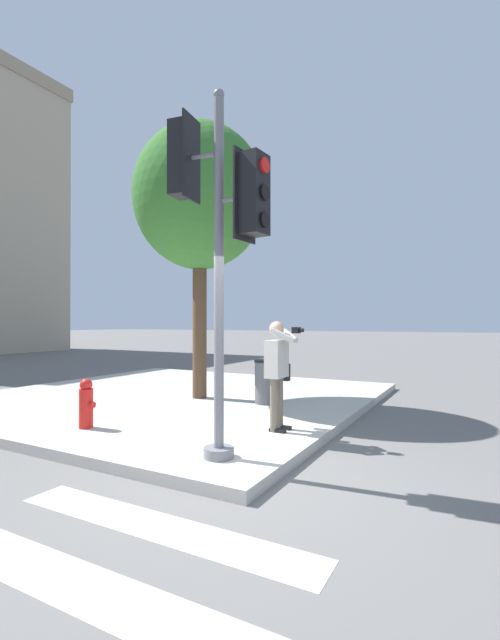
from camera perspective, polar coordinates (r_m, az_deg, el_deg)
The scene contains 7 objects.
ground_plane at distance 5.00m, azimuth -2.92°, elevation -20.52°, with size 160.00×160.00×0.00m, color slate.
sidewalk_corner at distance 9.72m, azimuth -9.97°, elevation -10.14°, with size 8.00×8.00×0.14m.
traffic_signal_pole at distance 5.14m, azimuth -4.38°, elevation 13.42°, with size 0.44×1.30×4.33m.
person_photographer at distance 6.33m, azimuth 3.74°, elevation -6.04°, with size 0.58×0.54×1.60m.
street_tree at distance 9.43m, azimuth -6.72°, elevation 15.84°, with size 2.79×2.79×5.77m.
fire_hydrant at distance 6.97m, azimuth -21.01°, elevation -10.36°, with size 0.20×0.26×0.74m.
trash_bin at distance 8.44m, azimuth 2.19°, elevation -8.21°, with size 0.47×0.47×0.85m.
Camera 1 is at (-4.01, -2.44, 1.72)m, focal length 24.00 mm.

